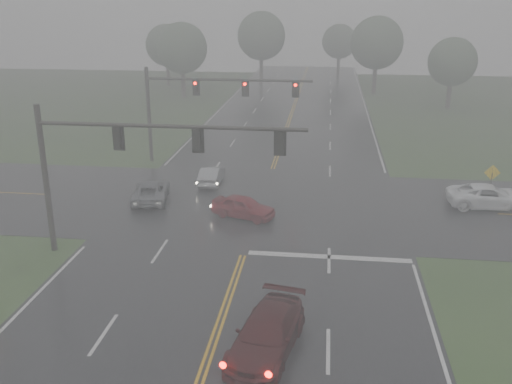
# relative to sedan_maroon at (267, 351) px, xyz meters

# --- Properties ---
(main_road) EXTENTS (18.00, 160.00, 0.02)m
(main_road) POSITION_rel_sedan_maroon_xyz_m (-2.15, 14.30, 0.00)
(main_road) COLOR black
(main_road) RESTS_ON ground
(cross_street) EXTENTS (120.00, 14.00, 0.02)m
(cross_street) POSITION_rel_sedan_maroon_xyz_m (-2.15, 16.30, 0.00)
(cross_street) COLOR black
(cross_street) RESTS_ON ground
(stop_bar) EXTENTS (8.50, 0.50, 0.01)m
(stop_bar) POSITION_rel_sedan_maroon_xyz_m (2.35, 8.70, 0.00)
(stop_bar) COLOR silver
(stop_bar) RESTS_ON ground
(sedan_maroon) EXTENTS (3.09, 5.55, 1.52)m
(sedan_maroon) POSITION_rel_sedan_maroon_xyz_m (0.00, 0.00, 0.00)
(sedan_maroon) COLOR #36090B
(sedan_maroon) RESTS_ON ground
(sedan_red) EXTENTS (4.29, 2.82, 1.36)m
(sedan_red) POSITION_rel_sedan_maroon_xyz_m (-2.93, 13.79, 0.00)
(sedan_red) COLOR maroon
(sedan_red) RESTS_ON ground
(sedan_silver) EXTENTS (1.46, 3.98, 1.30)m
(sedan_silver) POSITION_rel_sedan_maroon_xyz_m (-6.18, 20.06, 0.00)
(sedan_silver) COLOR gray
(sedan_silver) RESTS_ON ground
(car_grey) EXTENTS (3.06, 5.10, 1.33)m
(car_grey) POSITION_rel_sedan_maroon_xyz_m (-9.49, 16.03, 0.00)
(car_grey) COLOR slate
(car_grey) RESTS_ON ground
(pickup_white) EXTENTS (5.31, 2.61, 1.45)m
(pickup_white) POSITION_rel_sedan_maroon_xyz_m (12.52, 17.57, 0.00)
(pickup_white) COLOR white
(pickup_white) RESTS_ON ground
(signal_gantry_near) EXTENTS (13.60, 0.34, 7.88)m
(signal_gantry_near) POSITION_rel_sedan_maroon_xyz_m (-8.21, 7.82, 5.52)
(signal_gantry_near) COLOR black
(signal_gantry_near) RESTS_ON ground
(signal_gantry_far) EXTENTS (13.27, 0.39, 7.68)m
(signal_gantry_far) POSITION_rel_sedan_maroon_xyz_m (-8.28, 25.53, 5.39)
(signal_gantry_far) COLOR black
(signal_gantry_far) RESTS_ON ground
(sign_diamond_east) EXTENTS (1.05, 0.11, 2.52)m
(sign_diamond_east) POSITION_rel_sedan_maroon_xyz_m (12.85, 18.67, 1.70)
(sign_diamond_east) COLOR black
(sign_diamond_east) RESTS_ON ground
(tree_nw_a) EXTENTS (6.70, 6.70, 9.84)m
(tree_nw_a) POSITION_rel_sedan_maroon_xyz_m (-17.40, 56.73, 6.47)
(tree_nw_a) COLOR #2D231D
(tree_nw_a) RESTS_ON ground
(tree_ne_a) EXTENTS (7.17, 7.17, 10.53)m
(tree_ne_a) POSITION_rel_sedan_maroon_xyz_m (8.31, 62.74, 6.93)
(tree_ne_a) COLOR #2D231D
(tree_ne_a) RESTS_ON ground
(tree_n_mid) EXTENTS (7.42, 7.42, 10.90)m
(tree_n_mid) POSITION_rel_sedan_maroon_xyz_m (-8.56, 71.48, 7.17)
(tree_n_mid) COLOR #2D231D
(tree_n_mid) RESTS_ON ground
(tree_e_near) EXTENTS (5.75, 5.75, 8.45)m
(tree_e_near) POSITION_rel_sedan_maroon_xyz_m (16.51, 52.80, 5.55)
(tree_e_near) COLOR #2D231D
(tree_e_near) RESTS_ON ground
(tree_nw_b) EXTENTS (6.22, 6.22, 9.14)m
(tree_nw_b) POSITION_rel_sedan_maroon_xyz_m (-22.29, 66.71, 6.01)
(tree_nw_b) COLOR #2D231D
(tree_nw_b) RESTS_ON ground
(tree_n_far) EXTENTS (5.87, 5.87, 8.62)m
(tree_n_far) POSITION_rel_sedan_maroon_xyz_m (3.55, 82.39, 5.67)
(tree_n_far) COLOR #2D231D
(tree_n_far) RESTS_ON ground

